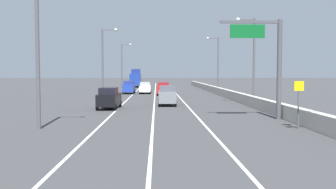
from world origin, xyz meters
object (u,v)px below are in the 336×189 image
at_px(lamp_post_left_mid, 105,58).
at_px(car_black_0, 109,98).
at_px(overhead_sign_gantry, 270,57).
at_px(lamp_post_left_near, 42,42).
at_px(lamp_post_right_third, 217,61).
at_px(car_gray_1, 167,96).
at_px(lamp_post_right_second, 252,55).
at_px(car_red_2, 163,89).
at_px(speed_advisory_sign, 299,101).
at_px(car_white_3, 145,88).
at_px(car_blue_4, 129,87).
at_px(lamp_post_left_far, 123,63).
at_px(box_truck, 136,79).

height_order(lamp_post_left_mid, car_black_0, lamp_post_left_mid).
bearing_deg(overhead_sign_gantry, lamp_post_left_near, -163.74).
distance_m(lamp_post_right_third, car_gray_1, 26.06).
relative_size(lamp_post_right_second, car_red_2, 2.23).
bearing_deg(lamp_post_left_near, speed_advisory_sign, -1.25).
bearing_deg(car_black_0, car_white_3, 84.03).
xyz_separation_m(lamp_post_right_third, car_blue_4, (-14.64, -1.37, -4.40)).
height_order(lamp_post_left_far, car_white_3, lamp_post_left_far).
xyz_separation_m(speed_advisory_sign, lamp_post_left_near, (-16.06, 0.35, 3.68)).
bearing_deg(box_truck, overhead_sign_gantry, -78.01).
bearing_deg(lamp_post_left_mid, lamp_post_right_second, -31.77).
bearing_deg(lamp_post_left_near, car_blue_4, 86.26).
bearing_deg(car_red_2, lamp_post_left_near, -103.14).
relative_size(lamp_post_right_second, car_black_0, 1.97).
xyz_separation_m(lamp_post_right_second, lamp_post_left_mid, (-17.28, 10.70, 0.00)).
relative_size(lamp_post_left_mid, lamp_post_left_far, 1.00).
relative_size(lamp_post_right_third, lamp_post_left_far, 1.00).
distance_m(overhead_sign_gantry, car_blue_4, 37.60).
xyz_separation_m(car_red_2, car_blue_4, (-5.57, 4.68, 0.05)).
relative_size(lamp_post_left_far, car_blue_4, 1.98).
relative_size(car_red_2, car_blue_4, 0.89).
xyz_separation_m(car_blue_4, box_truck, (-0.45, 28.38, 0.90)).
relative_size(overhead_sign_gantry, lamp_post_left_far, 0.80).
bearing_deg(lamp_post_left_mid, lamp_post_left_near, -90.29).
bearing_deg(lamp_post_right_second, car_white_3, 118.70).
bearing_deg(speed_advisory_sign, car_red_2, 102.61).
height_order(car_black_0, car_white_3, car_black_0).
height_order(car_black_0, car_blue_4, car_blue_4).
bearing_deg(overhead_sign_gantry, lamp_post_left_far, 106.56).
relative_size(overhead_sign_gantry, box_truck, 0.75).
height_order(speed_advisory_sign, car_gray_1, speed_advisory_sign).
xyz_separation_m(car_white_3, box_truck, (-3.13, 28.33, 1.00)).
height_order(speed_advisory_sign, lamp_post_right_third, lamp_post_right_third).
relative_size(overhead_sign_gantry, speed_advisory_sign, 2.50).
relative_size(car_black_0, car_blue_4, 1.00).
distance_m(lamp_post_left_near, car_black_0, 14.25).
relative_size(lamp_post_right_second, car_gray_1, 2.07).
bearing_deg(overhead_sign_gantry, car_black_0, 146.24).
height_order(overhead_sign_gantry, speed_advisory_sign, overhead_sign_gantry).
relative_size(lamp_post_left_far, car_gray_1, 2.07).
bearing_deg(car_blue_4, lamp_post_left_far, 98.10).
bearing_deg(car_black_0, overhead_sign_gantry, -33.76).
distance_m(lamp_post_right_second, car_blue_4, 27.00).
relative_size(speed_advisory_sign, car_blue_4, 0.63).
distance_m(lamp_post_left_near, car_gray_1, 19.35).
distance_m(lamp_post_left_far, car_red_2, 23.31).
bearing_deg(car_gray_1, car_black_0, -147.61).
height_order(lamp_post_left_near, car_gray_1, lamp_post_left_near).
distance_m(lamp_post_right_third, car_black_0, 31.67).
bearing_deg(car_red_2, car_black_0, -104.62).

